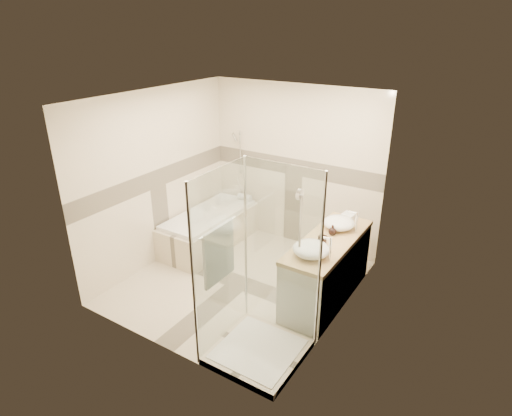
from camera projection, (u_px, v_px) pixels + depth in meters
The scene contains 12 objects.
room at pixel (243, 198), 5.36m from camera, with size 2.82×3.02×2.52m.
bathtub at pixel (209, 227), 6.76m from camera, with size 0.75×1.70×0.56m.
vanity at pixel (327, 269), 5.39m from camera, with size 0.58×1.62×0.85m.
shower_enclosure at pixel (253, 309), 4.52m from camera, with size 0.96×0.93×2.04m.
vessel_sink_near at pixel (339, 223), 5.47m from camera, with size 0.40×0.40×0.16m, color white.
vessel_sink_far at pixel (311, 249), 4.83m from camera, with size 0.42×0.42×0.17m, color white.
faucet_near at pixel (356, 221), 5.33m from camera, with size 0.12×0.03×0.29m.
faucet_far at pixel (329, 247), 4.69m from camera, with size 0.12×0.03×0.29m.
amenity_bottle_a at pixel (322, 238), 5.06m from camera, with size 0.08×0.08×0.18m, color black.
amenity_bottle_b at pixel (332, 230), 5.31m from camera, with size 0.10×0.10×0.13m, color black.
folded_towels at pixel (347, 217), 5.71m from camera, with size 0.15×0.26×0.08m, color silver.
rolled_towel at pixel (245, 197), 7.11m from camera, with size 0.11×0.11×0.23m, color silver.
Camera 1 is at (2.84, -4.09, 3.29)m, focal length 30.00 mm.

